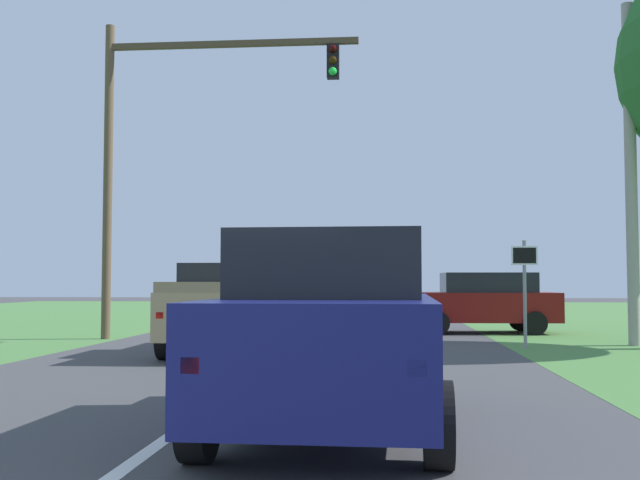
% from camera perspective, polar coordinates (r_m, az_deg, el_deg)
% --- Properties ---
extents(ground_plane, '(120.00, 120.00, 0.00)m').
position_cam_1_polar(ground_plane, '(12.35, -5.08, -10.25)').
color(ground_plane, '#424244').
extents(red_suv_near, '(2.34, 4.77, 2.01)m').
position_cam_1_polar(red_suv_near, '(7.86, 1.03, -6.65)').
color(red_suv_near, navy).
rests_on(red_suv_near, ground_plane).
extents(pickup_truck_lead, '(2.17, 5.22, 1.91)m').
position_cam_1_polar(pickup_truck_lead, '(16.40, -6.96, -5.02)').
color(pickup_truck_lead, tan).
rests_on(pickup_truck_lead, ground_plane).
extents(traffic_light, '(6.88, 0.40, 8.49)m').
position_cam_1_polar(traffic_light, '(20.82, -11.42, 7.93)').
color(traffic_light, brown).
rests_on(traffic_light, ground_plane).
extents(keep_moving_sign, '(0.60, 0.09, 2.48)m').
position_cam_1_polar(keep_moving_sign, '(18.03, 15.20, -2.86)').
color(keep_moving_sign, gray).
rests_on(keep_moving_sign, ground_plane).
extents(crossing_suv_far, '(4.51, 2.30, 1.79)m').
position_cam_1_polar(crossing_suv_far, '(23.08, 12.16, -4.55)').
color(crossing_suv_far, maroon).
rests_on(crossing_suv_far, ground_plane).
extents(utility_pole_right, '(0.28, 0.28, 8.31)m').
position_cam_1_polar(utility_pole_right, '(19.74, 22.43, 4.73)').
color(utility_pole_right, '#9E998E').
rests_on(utility_pole_right, ground_plane).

